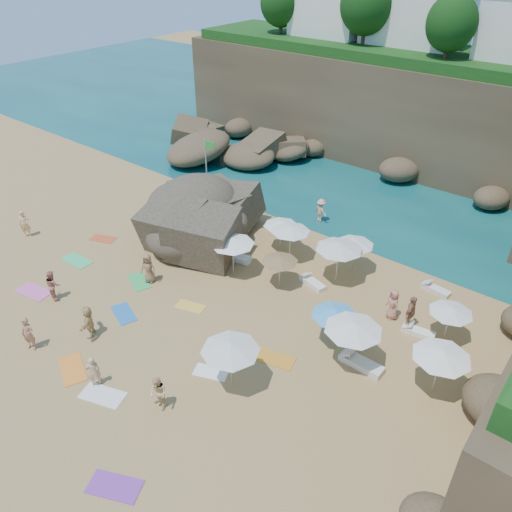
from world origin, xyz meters
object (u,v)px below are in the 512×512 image
Objects in this scene: parasol_1 at (291,229)px; person_stand_3 at (411,313)px; parasol_2 at (355,242)px; person_stand_4 at (393,304)px; flag_pole at (207,161)px; person_stand_1 at (53,285)px; person_stand_6 at (93,371)px; lounger_0 at (235,257)px; parasol_0 at (281,223)px; person_stand_2 at (321,210)px; person_stand_0 at (25,224)px; person_stand_5 at (170,193)px; rock_outcrop at (226,237)px.

parasol_1 reaches higher than person_stand_3.
parasol_2 is 1.31× the size of person_stand_4.
flag_pole is 13.95m from person_stand_1.
parasol_2 is 15.03m from person_stand_6.
person_stand_6 is (1.65, -11.07, 0.63)m from lounger_0.
parasol_0 is at bearing -171.21° from parasol_2.
person_stand_4 is (8.10, -6.18, 0.02)m from person_stand_2.
parasol_2 is at bearing -118.72° from person_stand_1.
person_stand_2 is (-0.95, 4.88, -1.17)m from parasol_1.
lounger_0 is at bearing -106.42° from person_stand_1.
parasol_2 reaches higher than person_stand_2.
person_stand_3 is 14.71m from person_stand_6.
person_stand_2 is (0.05, 4.45, -0.99)m from parasol_0.
parasol_0 reaches higher than person_stand_4.
parasol_2 reaches higher than person_stand_0.
person_stand_0 is 7.44m from person_stand_1.
person_stand_5 is at bearing -179.46° from parasol_0.
person_stand_6 reaches higher than lounger_0.
lounger_0 is 10.59m from person_stand_3.
person_stand_2 is at bearing 22.02° from person_stand_5.
person_stand_4 is at bearing 159.83° from person_stand_2.
person_stand_5 is at bearing 79.54° from person_stand_3.
parasol_1 is at bearing -14.91° from person_stand_0.
person_stand_1 is at bearing -119.63° from parasol_0.
person_stand_0 reaches higher than person_stand_2.
person_stand_4 is (9.53, 0.86, 0.68)m from lounger_0.
parasol_0 is 1.28× the size of person_stand_2.
parasol_1 is 3.70m from lounger_0.
parasol_2 is (12.66, -1.71, -0.93)m from flag_pole.
person_stand_3 is 1.21× the size of person_stand_6.
person_stand_2 reaches higher than lounger_0.
person_stand_6 is at bearing -88.89° from parasol_0.
rock_outcrop is 6.58m from person_stand_2.
person_stand_3 is (9.15, -1.95, -0.85)m from parasol_0.
person_stand_1 is at bearing -133.16° from lounger_0.
person_stand_0 is at bearing -165.86° from lounger_0.
lounger_0 is 13.56m from person_stand_0.
person_stand_2 is 10.57m from person_stand_5.
parasol_0 is 16.07m from person_stand_0.
person_stand_1 is 7.10m from person_stand_6.
parasol_2 reaches higher than person_stand_4.
person_stand_1 is (-5.03, -8.69, 0.68)m from lounger_0.
person_stand_6 is at bearing -93.15° from parasol_1.
flag_pole reaches higher than parasol_0.
parasol_1 reaches higher than person_stand_6.
rock_outcrop is at bearing -168.13° from parasol_2.
person_stand_4 is at bearing -12.03° from parasol_0.
person_stand_3 reaches higher than person_stand_2.
parasol_0 is 4.55m from person_stand_2.
lounger_0 is 7.22m from person_stand_2.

